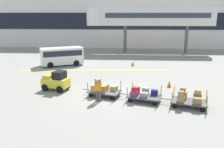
# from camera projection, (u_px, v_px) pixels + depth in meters

# --- Properties ---
(ground_plane) EXTENTS (120.00, 120.00, 0.00)m
(ground_plane) POSITION_uv_depth(u_px,v_px,m) (105.00, 95.00, 17.95)
(ground_plane) COLOR gray
(apron_lead_line) EXTENTS (15.91, 1.26, 0.01)m
(apron_lead_line) POSITION_uv_depth(u_px,v_px,m) (93.00, 70.00, 25.64)
(apron_lead_line) COLOR yellow
(apron_lead_line) RESTS_ON ground_plane
(terminal_building) EXTENTS (47.38, 2.51, 8.50)m
(terminal_building) POSITION_uv_depth(u_px,v_px,m) (118.00, 23.00, 42.00)
(terminal_building) COLOR silver
(terminal_building) RESTS_ON ground_plane
(jet_bridge) EXTENTS (19.10, 3.00, 6.78)m
(jet_bridge) POSITION_uv_depth(u_px,v_px,m) (145.00, 17.00, 35.66)
(jet_bridge) COLOR silver
(jet_bridge) RESTS_ON ground_plane
(baggage_tug) EXTENTS (2.33, 1.72, 1.58)m
(baggage_tug) POSITION_uv_depth(u_px,v_px,m) (56.00, 81.00, 18.84)
(baggage_tug) COLOR gold
(baggage_tug) RESTS_ON ground_plane
(baggage_cart_lead) EXTENTS (3.08, 2.00, 1.16)m
(baggage_cart_lead) POSITION_uv_depth(u_px,v_px,m) (103.00, 89.00, 17.57)
(baggage_cart_lead) COLOR #4C4C4F
(baggage_cart_lead) RESTS_ON ground_plane
(baggage_cart_middle) EXTENTS (3.08, 2.00, 1.10)m
(baggage_cart_middle) POSITION_uv_depth(u_px,v_px,m) (143.00, 94.00, 16.57)
(baggage_cart_middle) COLOR #4C4C4F
(baggage_cart_middle) RESTS_ON ground_plane
(baggage_cart_tail) EXTENTS (3.08, 2.00, 1.15)m
(baggage_cart_tail) POSITION_uv_depth(u_px,v_px,m) (189.00, 99.00, 15.52)
(baggage_cart_tail) COLOR #4C4C4F
(baggage_cart_tail) RESTS_ON ground_plane
(baggage_handler) EXTENTS (0.55, 0.55, 1.56)m
(baggage_handler) POSITION_uv_depth(u_px,v_px,m) (98.00, 90.00, 16.32)
(baggage_handler) COLOR #4C4C4C
(baggage_handler) RESTS_ON ground_plane
(shuttle_van) EXTENTS (5.15, 3.76, 2.10)m
(shuttle_van) POSITION_uv_depth(u_px,v_px,m) (62.00, 55.00, 27.74)
(shuttle_van) COLOR white
(shuttle_van) RESTS_ON ground_plane
(safety_cone_near) EXTENTS (0.36, 0.36, 0.55)m
(safety_cone_near) POSITION_uv_depth(u_px,v_px,m) (169.00, 84.00, 19.69)
(safety_cone_near) COLOR #EA590F
(safety_cone_near) RESTS_ON ground_plane
(safety_cone_far) EXTENTS (0.36, 0.36, 0.55)m
(safety_cone_far) POSITION_uv_depth(u_px,v_px,m) (133.00, 64.00, 27.70)
(safety_cone_far) COLOR #EA590F
(safety_cone_far) RESTS_ON ground_plane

